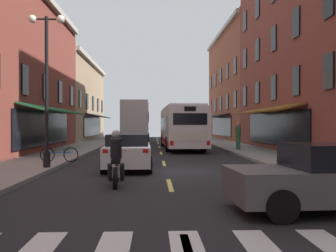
% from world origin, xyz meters
% --- Properties ---
extents(ground_plane, '(34.80, 80.00, 0.10)m').
position_xyz_m(ground_plane, '(0.00, 0.00, -0.05)').
color(ground_plane, black).
extents(lane_centre_dashes, '(0.14, 73.90, 0.01)m').
position_xyz_m(lane_centre_dashes, '(0.00, -0.25, 0.00)').
color(lane_centre_dashes, '#DBCC4C').
rests_on(lane_centre_dashes, ground).
extents(sidewalk_left, '(3.00, 80.00, 0.14)m').
position_xyz_m(sidewalk_left, '(-5.90, 0.00, 0.07)').
color(sidewalk_left, gray).
rests_on(sidewalk_left, ground).
extents(sidewalk_right, '(3.00, 80.00, 0.14)m').
position_xyz_m(sidewalk_right, '(5.90, 0.00, 0.07)').
color(sidewalk_right, gray).
rests_on(sidewalk_right, ground).
extents(transit_bus, '(2.83, 11.28, 3.10)m').
position_xyz_m(transit_bus, '(1.58, 13.70, 1.63)').
color(transit_bus, white).
rests_on(transit_bus, ground).
extents(box_truck, '(2.51, 8.12, 3.95)m').
position_xyz_m(box_truck, '(-2.15, 22.48, 2.04)').
color(box_truck, black).
rests_on(box_truck, ground).
extents(sedan_mid, '(1.98, 4.82, 1.43)m').
position_xyz_m(sedan_mid, '(-1.52, 0.84, 0.73)').
color(sedan_mid, silver).
rests_on(sedan_mid, ground).
extents(sedan_far, '(2.03, 4.55, 1.44)m').
position_xyz_m(sedan_far, '(-2.20, 33.87, 0.74)').
color(sedan_far, '#144723').
rests_on(sedan_far, ground).
extents(motorcycle_rider, '(0.62, 2.07, 1.66)m').
position_xyz_m(motorcycle_rider, '(-1.61, -3.48, 0.71)').
color(motorcycle_rider, black).
rests_on(motorcycle_rider, ground).
extents(bicycle_near, '(1.71, 0.48, 0.91)m').
position_xyz_m(bicycle_near, '(-4.67, 2.28, 0.50)').
color(bicycle_near, black).
rests_on(bicycle_near, sidewalk_left).
extents(pedestrian_mid, '(0.36, 0.36, 1.82)m').
position_xyz_m(pedestrian_mid, '(5.17, 10.70, 1.08)').
color(pedestrian_mid, '#33663F').
rests_on(pedestrian_mid, sidewalk_right).
extents(street_lamp_twin, '(1.42, 0.32, 5.97)m').
position_xyz_m(street_lamp_twin, '(-4.69, 0.30, 3.43)').
color(street_lamp_twin, black).
rests_on(street_lamp_twin, sidewalk_left).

